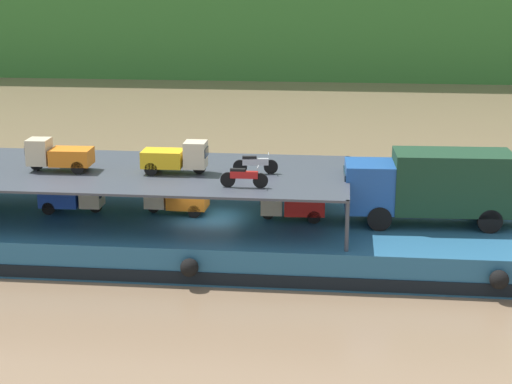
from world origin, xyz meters
TOP-DOWN VIEW (x-y plane):
  - ground_plane at (0.00, 0.00)m, footprint 400.00×400.00m
  - cargo_barge at (0.00, -0.02)m, footprint 28.83×9.00m
  - covered_lorry at (9.43, 0.09)m, footprint 7.92×2.53m
  - cargo_rack at (-3.80, 0.00)m, footprint 19.63×7.63m
  - mini_truck_lower_aft at (-6.03, 0.21)m, footprint 2.75×1.22m
  - mini_truck_lower_mid at (-1.53, 0.46)m, footprint 2.77×1.26m
  - mini_truck_lower_fore at (3.57, 0.11)m, footprint 2.79×1.30m
  - mini_truck_upper_mid at (-6.35, -0.40)m, footprint 2.77×1.25m
  - mini_truck_upper_fore at (-1.29, -0.27)m, footprint 2.75×1.21m
  - motorcycle_upper_port at (1.83, -2.29)m, footprint 1.90×0.55m
  - motorcycle_upper_centre at (2.03, -0.00)m, footprint 1.90×0.55m

SIDE VIEW (x-z plane):
  - ground_plane at x=0.00m, z-range 0.00..0.00m
  - cargo_barge at x=0.00m, z-range 0.00..1.50m
  - mini_truck_lower_aft at x=-6.03m, z-range 1.50..2.88m
  - mini_truck_lower_mid at x=-1.53m, z-range 1.50..2.88m
  - mini_truck_lower_fore at x=3.57m, z-range 1.50..2.88m
  - covered_lorry at x=9.43m, z-range 1.64..4.74m
  - cargo_rack at x=-3.80m, z-range 2.44..4.44m
  - motorcycle_upper_port at x=1.83m, z-range 3.50..4.37m
  - motorcycle_upper_centre at x=2.03m, z-range 3.50..4.37m
  - mini_truck_upper_mid at x=-6.35m, z-range 3.50..4.88m
  - mini_truck_upper_fore at x=-1.29m, z-range 3.50..4.88m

